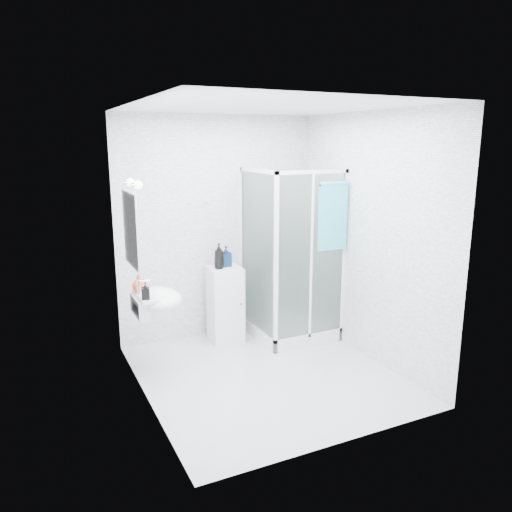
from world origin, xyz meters
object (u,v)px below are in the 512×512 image
soap_dispenser_orange (139,283)px  hand_towel (333,214)px  shower_enclosure (288,302)px  wall_basin (155,300)px  storage_cabinet (225,304)px  soap_dispenser_black (146,291)px  shampoo_bottle_a (219,256)px  shampoo_bottle_b (226,256)px

soap_dispenser_orange → hand_towel: bearing=-5.8°
shower_enclosure → hand_towel: (0.32, -0.40, 1.07)m
shower_enclosure → wall_basin: bearing=-169.2°
storage_cabinet → soap_dispenser_black: (-1.08, -0.72, 0.50)m
storage_cabinet → soap_dispenser_black: bearing=-142.5°
shampoo_bottle_a → soap_dispenser_orange: (-1.01, -0.42, -0.08)m
shampoo_bottle_b → soap_dispenser_orange: bearing=-156.3°
storage_cabinet → shampoo_bottle_b: size_ratio=3.69×
storage_cabinet → soap_dispenser_black: size_ratio=5.42×
storage_cabinet → wall_basin: bearing=-145.5°
storage_cabinet → hand_towel: bearing=-29.1°
hand_towel → soap_dispenser_black: 2.17m
shampoo_bottle_b → soap_dispenser_black: shampoo_bottle_b is taller
storage_cabinet → soap_dispenser_black: 1.40m
hand_towel → shampoo_bottle_a: (-1.09, 0.63, -0.49)m
storage_cabinet → soap_dispenser_orange: bearing=-153.9°
shampoo_bottle_a → soap_dispenser_orange: bearing=-157.2°
shampoo_bottle_b → soap_dispenser_black: size_ratio=1.47×
wall_basin → hand_towel: 2.10m
wall_basin → storage_cabinet: 1.17m
shampoo_bottle_b → storage_cabinet: bearing=-125.9°
wall_basin → hand_towel: (1.97, -0.09, 0.72)m
shower_enclosure → soap_dispenser_black: (-1.78, -0.47, 0.50)m
hand_towel → wall_basin: bearing=177.5°
wall_basin → shampoo_bottle_a: 1.07m
storage_cabinet → soap_dispenser_black: soap_dispenser_black is taller
shampoo_bottle_a → wall_basin: bearing=-148.1°
shampoo_bottle_a → soap_dispenser_orange: size_ratio=1.72×
wall_basin → hand_towel: size_ratio=0.75×
storage_cabinet → hand_towel: size_ratio=1.18×
shampoo_bottle_a → shampoo_bottle_b: shampoo_bottle_a is taller
shower_enclosure → storage_cabinet: shower_enclosure is taller
shower_enclosure → hand_towel: bearing=-51.8°
wall_basin → soap_dispenser_orange: soap_dispenser_orange is taller
shower_enclosure → soap_dispenser_black: 1.91m
hand_towel → shampoo_bottle_b: bearing=144.3°
wall_basin → soap_dispenser_orange: 0.23m
storage_cabinet → shampoo_bottle_b: bearing=58.0°
shampoo_bottle_b → hand_towel: bearing=-35.7°
wall_basin → soap_dispenser_black: 0.25m
shower_enclosure → shampoo_bottle_a: size_ratio=6.79×
wall_basin → shampoo_bottle_b: (0.99, 0.62, 0.21)m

